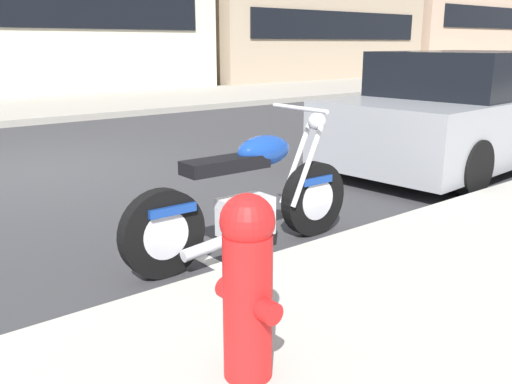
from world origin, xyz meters
The scene contains 6 objects.
ground_plane centered at (0.00, 0.00, 0.00)m, with size 260.00×260.00×0.00m, color #333335.
sidewalk_far_curb centered at (12.00, 6.77, 0.07)m, with size 120.00×5.00×0.14m, color gray.
parking_stall_stripe centered at (0.00, -3.67, 0.00)m, with size 0.12×2.20×0.01m, color silver.
parked_motorcycle centered at (0.35, -3.97, 0.43)m, with size 2.09×0.62×1.12m.
parked_car_at_intersection centered at (4.64, -3.20, 0.70)m, with size 4.51×2.13×1.50m.
fire_hydrant centered at (-0.82, -5.45, 0.59)m, with size 0.24×0.36×0.85m.
Camera 1 is at (-2.20, -7.21, 1.60)m, focal length 38.99 mm.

